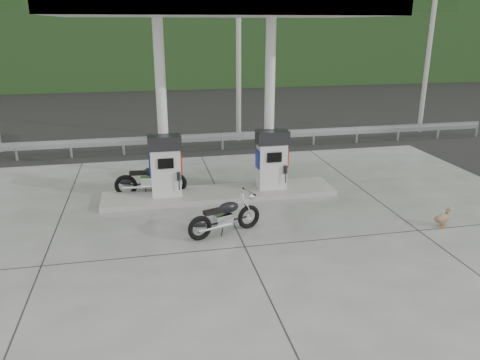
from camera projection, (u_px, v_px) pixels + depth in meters
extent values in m
plane|color=black|center=(236.00, 230.00, 11.88)|extent=(160.00, 160.00, 0.00)
cube|color=slate|center=(236.00, 230.00, 11.88)|extent=(18.00, 14.00, 0.02)
cube|color=gray|center=(220.00, 194.00, 14.18)|extent=(7.00, 1.40, 0.15)
cylinder|color=white|center=(162.00, 109.00, 13.42)|extent=(0.30, 0.30, 5.00)
cylinder|color=white|center=(269.00, 105.00, 14.04)|extent=(0.30, 0.30, 5.00)
cube|color=white|center=(218.00, 9.00, 12.50)|extent=(8.50, 5.00, 0.40)
cube|color=black|center=(190.00, 133.00, 22.56)|extent=(60.00, 7.00, 0.01)
cylinder|color=#969590|center=(239.00, 48.00, 19.82)|extent=(0.22, 0.22, 8.00)
cylinder|color=#969590|center=(429.00, 46.00, 21.56)|extent=(0.22, 0.22, 8.00)
cube|color=black|center=(166.00, 49.00, 38.79)|extent=(80.00, 6.00, 6.00)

